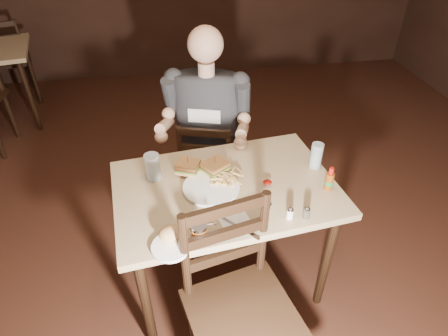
{
  "coord_description": "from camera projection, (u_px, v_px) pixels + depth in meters",
  "views": [
    {
      "loc": [
        -0.28,
        -1.36,
        2.01
      ],
      "look_at": [
        -0.03,
        0.16,
        0.85
      ],
      "focal_mm": 30.0,
      "sensor_mm": 36.0,
      "label": 1
    }
  ],
  "objects": [
    {
      "name": "bread_roll",
      "position": [
        171.0,
        233.0,
        1.61
      ],
      "size": [
        0.11,
        0.1,
        0.06
      ],
      "primitive_type": "ellipsoid",
      "rotation": [
        0.0,
        0.0,
        0.12
      ],
      "color": "tan",
      "rests_on": "side_plate"
    },
    {
      "name": "salt_shaker",
      "position": [
        290.0,
        213.0,
        1.73
      ],
      "size": [
        0.04,
        0.04,
        0.06
      ],
      "primitive_type": null,
      "rotation": [
        0.0,
        0.0,
        0.12
      ],
      "color": "white",
      "rests_on": "main_table"
    },
    {
      "name": "napkin",
      "position": [
        235.0,
        222.0,
        1.72
      ],
      "size": [
        0.16,
        0.15,
        0.0
      ],
      "primitive_type": "cube",
      "rotation": [
        0.0,
        0.0,
        0.2
      ],
      "color": "white",
      "rests_on": "main_table"
    },
    {
      "name": "main_table",
      "position": [
        225.0,
        199.0,
        1.99
      ],
      "size": [
        1.21,
        0.88,
        0.77
      ],
      "rotation": [
        0.0,
        0.0,
        0.12
      ],
      "color": "tan",
      "rests_on": "ground"
    },
    {
      "name": "bg_chair_far",
      "position": [
        10.0,
        60.0,
        4.19
      ],
      "size": [
        0.54,
        0.57,
        0.92
      ],
      "primitive_type": null,
      "rotation": [
        0.0,
        0.0,
        3.45
      ],
      "color": "black",
      "rests_on": "ground"
    },
    {
      "name": "dinner_plate",
      "position": [
        211.0,
        188.0,
        1.91
      ],
      "size": [
        0.31,
        0.31,
        0.02
      ],
      "primitive_type": "cylinder",
      "rotation": [
        0.0,
        0.0,
        0.12
      ],
      "color": "white",
      "rests_on": "main_table"
    },
    {
      "name": "chair_near",
      "position": [
        243.0,
        317.0,
        1.64
      ],
      "size": [
        0.56,
        0.59,
        0.99
      ],
      "primitive_type": null,
      "rotation": [
        0.0,
        0.0,
        0.23
      ],
      "color": "black",
      "rests_on": "ground"
    },
    {
      "name": "knife",
      "position": [
        240.0,
        228.0,
        1.69
      ],
      "size": [
        0.15,
        0.17,
        0.01
      ],
      "primitive_type": "cube",
      "rotation": [
        0.0,
        0.0,
        0.72
      ],
      "color": "silver",
      "rests_on": "napkin"
    },
    {
      "name": "fork",
      "position": [
        265.0,
        215.0,
        1.75
      ],
      "size": [
        0.11,
        0.15,
        0.01
      ],
      "primitive_type": "cube",
      "rotation": [
        0.0,
        0.0,
        -0.59
      ],
      "color": "silver",
      "rests_on": "napkin"
    },
    {
      "name": "room_shell",
      "position": [
        239.0,
        80.0,
        1.47
      ],
      "size": [
        7.0,
        7.0,
        7.0
      ],
      "color": "black",
      "rests_on": "ground"
    },
    {
      "name": "fries_pile",
      "position": [
        227.0,
        178.0,
        1.93
      ],
      "size": [
        0.26,
        0.2,
        0.04
      ],
      "primitive_type": null,
      "rotation": [
        0.0,
        0.0,
        0.12
      ],
      "color": "#EEBF63",
      "rests_on": "dinner_plate"
    },
    {
      "name": "sandwich_right",
      "position": [
        215.0,
        164.0,
        1.97
      ],
      "size": [
        0.16,
        0.16,
        0.1
      ],
      "primitive_type": null,
      "rotation": [
        0.0,
        0.0,
        0.59
      ],
      "color": "tan",
      "rests_on": "dinner_plate"
    },
    {
      "name": "sandwich_left",
      "position": [
        188.0,
        164.0,
        1.98
      ],
      "size": [
        0.14,
        0.13,
        0.1
      ],
      "primitive_type": null,
      "rotation": [
        0.0,
        0.0,
        -0.41
      ],
      "color": "tan",
      "rests_on": "dinner_plate"
    },
    {
      "name": "ketchup_dollop",
      "position": [
        267.0,
        182.0,
        1.92
      ],
      "size": [
        0.05,
        0.05,
        0.01
      ],
      "primitive_type": "ellipsoid",
      "rotation": [
        0.0,
        0.0,
        0.12
      ],
      "color": "maroon",
      "rests_on": "dinner_plate"
    },
    {
      "name": "glass_right",
      "position": [
        316.0,
        156.0,
        2.02
      ],
      "size": [
        0.07,
        0.07,
        0.15
      ],
      "primitive_type": "cylinder",
      "rotation": [
        0.0,
        0.0,
        0.12
      ],
      "color": "silver",
      "rests_on": "main_table"
    },
    {
      "name": "pepper_shaker",
      "position": [
        307.0,
        213.0,
        1.73
      ],
      "size": [
        0.03,
        0.03,
        0.06
      ],
      "primitive_type": null,
      "rotation": [
        0.0,
        0.0,
        0.12
      ],
      "color": "#38332D",
      "rests_on": "main_table"
    },
    {
      "name": "diner",
      "position": [
        206.0,
        107.0,
        2.32
      ],
      "size": [
        0.66,
        0.58,
        0.97
      ],
      "primitive_type": null,
      "rotation": [
        0.0,
        0.0,
        -0.29
      ],
      "color": "#28292D",
      "rests_on": "chair_far"
    },
    {
      "name": "chair_far",
      "position": [
        209.0,
        167.0,
        2.66
      ],
      "size": [
        0.49,
        0.51,
        0.83
      ],
      "primitive_type": null,
      "rotation": [
        0.0,
        0.0,
        2.85
      ],
      "color": "black",
      "rests_on": "ground"
    },
    {
      "name": "side_plate",
      "position": [
        171.0,
        248.0,
        1.59
      ],
      "size": [
        0.18,
        0.18,
        0.01
      ],
      "primitive_type": "cylinder",
      "rotation": [
        0.0,
        0.0,
        0.12
      ],
      "color": "white",
      "rests_on": "main_table"
    },
    {
      "name": "hot_sauce",
      "position": [
        330.0,
        179.0,
        1.87
      ],
      "size": [
        0.05,
        0.05,
        0.13
      ],
      "primitive_type": null,
      "rotation": [
        0.0,
        0.0,
        0.12
      ],
      "color": "brown",
      "rests_on": "main_table"
    },
    {
      "name": "syrup_dispenser",
      "position": [
        199.0,
        233.0,
        1.61
      ],
      "size": [
        0.08,
        0.08,
        0.1
      ],
      "primitive_type": null,
      "rotation": [
        0.0,
        0.0,
        0.12
      ],
      "color": "brown",
      "rests_on": "main_table"
    },
    {
      "name": "glass_left",
      "position": [
        153.0,
        167.0,
        1.94
      ],
      "size": [
        0.09,
        0.09,
        0.15
      ],
      "primitive_type": "cylinder",
      "rotation": [
        0.0,
        0.0,
        0.12
      ],
      "color": "silver",
      "rests_on": "main_table"
    }
  ]
}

